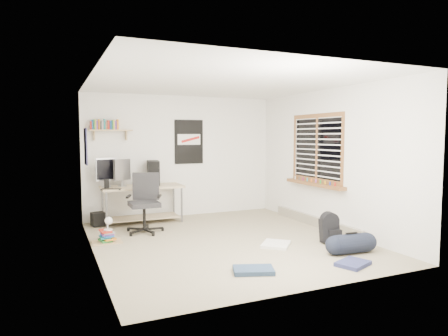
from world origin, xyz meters
name	(u,v)px	position (x,y,z in m)	size (l,w,h in m)	color
floor	(226,241)	(0.00, 0.00, -0.01)	(4.00, 4.50, 0.01)	gray
ceiling	(226,82)	(0.00, 0.00, 2.50)	(4.00, 4.50, 0.01)	white
back_wall	(182,156)	(0.00, 2.25, 1.25)	(4.00, 0.01, 2.50)	silver
left_wall	(92,167)	(-2.00, 0.00, 1.25)	(0.01, 4.50, 2.50)	silver
right_wall	(329,160)	(2.00, 0.00, 1.25)	(0.01, 4.50, 2.50)	silver
desk	(142,204)	(-0.92, 1.89, 0.36)	(1.53, 0.67, 0.70)	tan
monitor_left	(106,176)	(-1.57, 2.00, 0.91)	(0.39, 0.10, 0.43)	#B6B6BB
monitor_right	(122,177)	(-1.28, 1.97, 0.90)	(0.37, 0.09, 0.40)	#B4B3B9
pc_tower	(153,173)	(-0.67, 2.00, 0.94)	(0.22, 0.47, 0.49)	black
keyboard	(111,189)	(-1.53, 1.66, 0.71)	(0.36, 0.13, 0.02)	black
speaker_left	(107,184)	(-1.59, 1.84, 0.79)	(0.09, 0.09, 0.18)	black
speaker_right	(148,183)	(-0.87, 1.62, 0.79)	(0.09, 0.09, 0.19)	black
office_chair	(144,205)	(-1.06, 1.08, 0.49)	(0.68, 0.68, 1.04)	#27272A
wall_shelf	(111,130)	(-1.45, 2.14, 1.78)	(0.80, 0.22, 0.24)	tan
poster_back_wall	(189,142)	(0.15, 2.23, 1.55)	(0.62, 0.03, 0.92)	black
poster_left_wall	(86,146)	(-1.99, 1.20, 1.50)	(0.02, 0.42, 0.60)	navy
window	(316,148)	(1.95, 0.30, 1.45)	(0.10, 1.50, 1.26)	brown
baseboard_heater	(315,221)	(1.96, 0.30, 0.09)	(0.08, 2.50, 0.18)	#B7B2A8
backpack	(329,230)	(1.45, -0.75, 0.20)	(0.28, 0.22, 0.37)	black
duffel_bag	(351,244)	(1.37, -1.34, 0.14)	(0.28, 0.28, 0.55)	black
tshirt	(276,244)	(0.60, -0.56, 0.02)	(0.46, 0.39, 0.04)	silver
jeans_a	(253,270)	(-0.29, -1.49, 0.03)	(0.49, 0.31, 0.05)	navy
jeans_b	(353,264)	(1.02, -1.77, 0.03)	(0.42, 0.32, 0.05)	navy
book_stack	(107,233)	(-1.75, 0.68, 0.15)	(0.46, 0.38, 0.31)	brown
desk_lamp	(108,219)	(-1.73, 0.66, 0.38)	(0.13, 0.22, 0.22)	white
subwoofer	(98,219)	(-1.75, 1.88, 0.14)	(0.22, 0.22, 0.25)	black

